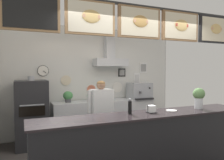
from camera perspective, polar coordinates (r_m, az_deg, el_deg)
back_wall_assembly at (r=5.67m, az=-4.47°, el=0.74°), size 4.67×2.63×2.79m
service_counter at (r=3.46m, az=9.59°, el=-17.16°), size 3.45×0.59×1.04m
back_prep_counter at (r=5.65m, az=-1.97°, el=-10.02°), size 2.61×0.54×0.92m
pizza_oven at (r=5.12m, az=-20.34°, el=-8.28°), size 0.68×0.71×1.56m
shop_worker at (r=4.29m, az=-2.89°, el=-9.47°), size 0.56×0.26×1.48m
espresso_machine at (r=5.95m, az=7.24°, el=-2.82°), size 0.59×0.52×0.43m
potted_basil at (r=5.59m, az=-0.83°, el=-3.92°), size 0.22×0.22×0.24m
potted_oregano at (r=5.41m, az=-5.47°, el=-4.19°), size 0.21×0.21×0.24m
potted_thyme at (r=5.31m, az=-11.48°, el=-4.19°), size 0.23×0.23×0.27m
basil_vase at (r=3.93m, az=21.80°, el=-4.24°), size 0.20×0.20×0.35m
pepper_grinder at (r=3.24m, az=4.73°, el=-6.86°), size 0.06×0.06×0.23m
condiment_plate at (r=3.59m, az=15.34°, el=-7.74°), size 0.17×0.17×0.01m
napkin_holder at (r=3.38m, az=10.26°, el=-7.56°), size 0.13×0.12×0.12m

